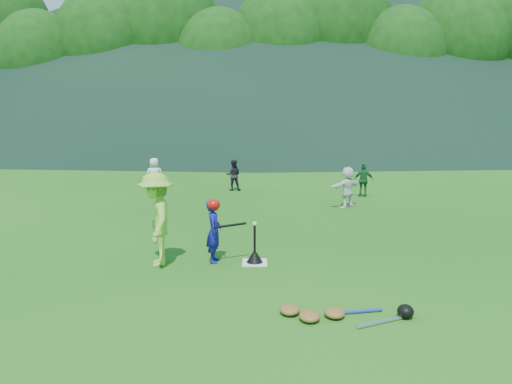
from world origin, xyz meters
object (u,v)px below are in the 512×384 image
Objects in this scene: home_plate at (255,263)px; adult_coach at (157,219)px; fielder_d at (347,187)px; fielder_b at (233,175)px; fielder_c at (364,180)px; batter_child at (214,231)px; equipment_pile at (335,313)px; batting_tee at (255,256)px; fielder_a at (155,176)px.

adult_coach is at bearing -176.83° from home_plate.
adult_coach reaches higher than fielder_d.
fielder_b is 4.40m from fielder_c.
equipment_pile is (1.85, -2.47, -0.51)m from batter_child.
batter_child reaches higher than batting_tee.
fielder_a is 1.76× the size of batting_tee.
fielder_b is at bearing -6.41° from fielder_c.
home_plate is 0.27× the size of adult_coach.
fielder_b is at bearing 95.80° from home_plate.
fielder_c is 7.75m from batting_tee.
batter_child is 0.96× the size of fielder_a.
fielder_a reaches higher than fielder_d.
equipment_pile is at bearing 99.65° from fielder_b.
fielder_a is at bearing 179.98° from adult_coach.
home_plate is 0.38× the size of fielder_d.
batter_child is at bearing 174.25° from batting_tee.
home_plate is 0.38× the size of fielder_a.
fielder_c is at bearing 76.34° from equipment_pile.
fielder_a is at bearing 20.27° from batter_child.
fielder_a is 1.12× the size of fielder_b.
adult_coach reaches higher than batting_tee.
batting_tee is at bearing 80.91° from adult_coach.
batter_child is 1.69× the size of batting_tee.
batting_tee is (1.75, 0.10, -0.71)m from adult_coach.
adult_coach is 8.73m from fielder_c.
equipment_pile is at bearing -65.09° from batting_tee.
adult_coach is (-1.01, -0.17, 0.27)m from batter_child.
equipment_pile is at bearing 41.69° from fielder_d.
fielder_b is (2.56, 0.73, -0.07)m from fielder_a.
fielder_b is at bearing -78.87° from fielder_d.
fielder_c is (4.22, -1.26, 0.00)m from fielder_b.
fielder_b reaches higher than equipment_pile.
fielder_d is (3.31, 5.16, 0.01)m from batter_child.
fielder_b is (0.91, 8.32, -0.31)m from adult_coach.
fielder_b is 1.00× the size of fielder_c.
home_plate is 8.24m from fielder_a.
batting_tee reaches higher than home_plate.
fielder_d is (-0.82, -1.73, 0.05)m from fielder_c.
equipment_pile is at bearing -142.49° from batter_child.
adult_coach is (-1.75, -0.10, 0.83)m from home_plate.
fielder_b is (-0.09, 8.15, -0.04)m from batter_child.
equipment_pile is at bearing 96.83° from fielder_a.
batter_child is at bearing 126.92° from equipment_pile.
batting_tee is 0.38× the size of equipment_pile.
equipment_pile is at bearing 86.58° from fielder_c.
fielder_a reaches higher than fielder_b.
adult_coach reaches higher than fielder_a.
fielder_c is at bearing 131.72° from adult_coach.
batter_child is at bearing 92.00° from fielder_a.
fielder_a is (-3.39, 7.49, 0.59)m from home_plate.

